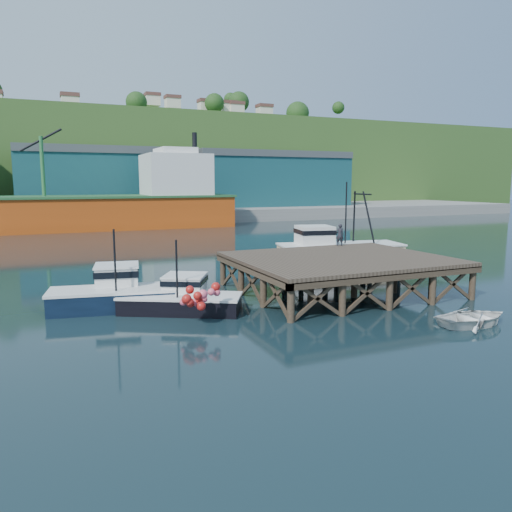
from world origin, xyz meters
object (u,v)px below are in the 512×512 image
boat_navy (117,292)px  boat_black (182,298)px  dockworker (340,235)px  dinghy (474,318)px  trawler (338,248)px

boat_navy → boat_black: size_ratio=1.10×
boat_black → dockworker: size_ratio=4.19×
dockworker → dinghy: bearing=108.8°
boat_navy → boat_black: 3.54m
dinghy → dockworker: dockworker is taller
boat_black → trawler: 17.71m
boat_black → dinghy: (11.62, -7.90, -0.32)m
boat_black → boat_navy: bearing=174.8°
boat_black → trawler: trawler is taller
dinghy → trawler: bearing=-10.0°
boat_navy → dinghy: bearing=-24.3°
dinghy → dockworker: bearing=-2.8°
boat_black → dockworker: bearing=50.2°
dockworker → boat_black: bearing=45.1°
boat_black → dinghy: 14.05m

